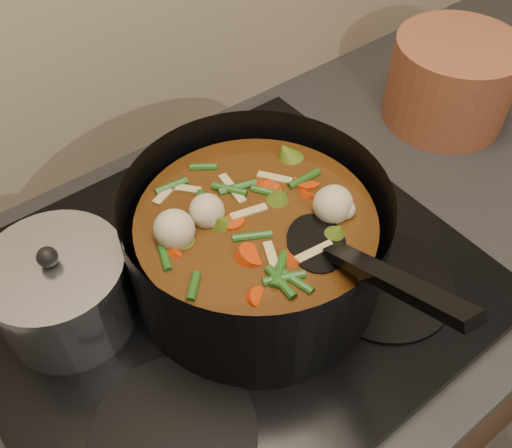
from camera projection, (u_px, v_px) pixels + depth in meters
counter at (235, 425)px, 1.10m from camera, size 2.64×0.64×0.91m
stovetop at (225, 285)px, 0.75m from camera, size 0.62×0.54×0.03m
stockpot at (257, 244)px, 0.69m from camera, size 0.40×0.47×0.23m
saucepan at (63, 292)px, 0.67m from camera, size 0.16×0.16×0.13m
terracotta_crock at (451, 81)px, 0.95m from camera, size 0.23×0.23×0.14m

